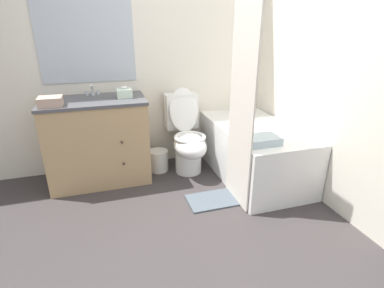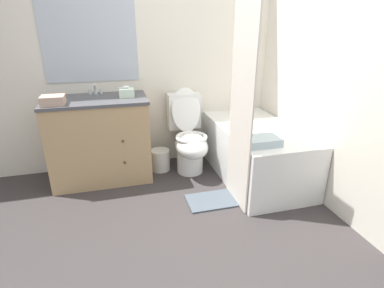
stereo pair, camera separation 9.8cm
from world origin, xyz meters
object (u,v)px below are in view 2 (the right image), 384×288
wastebasket (160,160)px  tissue_box (126,92)px  hand_towel_folded (53,100)px  vanity_cabinet (100,139)px  bath_towel_folded (262,141)px  bath_mat (216,200)px  toilet (189,138)px  sink_faucet (96,91)px  bathtub (255,152)px

wastebasket → tissue_box: (-0.32, -0.03, 0.80)m
tissue_box → hand_towel_folded: bearing=-166.9°
vanity_cabinet → hand_towel_folded: (-0.36, -0.17, 0.47)m
wastebasket → tissue_box: 0.86m
bath_towel_folded → bath_mat: bearing=167.2°
toilet → sink_faucet: bearing=165.0°
toilet → bathtub: bearing=-27.7°
vanity_cabinet → sink_faucet: (-0.00, 0.19, 0.46)m
sink_faucet → hand_towel_folded: bearing=-135.3°
toilet → bath_mat: bearing=-83.6°
wastebasket → bath_towel_folded: 1.27m
vanity_cabinet → bath_towel_folded: size_ratio=3.30×
bathtub → hand_towel_folded: hand_towel_folded is taller
tissue_box → bath_towel_folded: (1.10, -0.85, -0.32)m
sink_faucet → bathtub: sink_faucet is taller
toilet → bath_mat: toilet is taller
tissue_box → hand_towel_folded: size_ratio=0.72×
hand_towel_folded → vanity_cabinet: bearing=24.8°
tissue_box → bath_towel_folded: size_ratio=0.49×
sink_faucet → toilet: bearing=-15.0°
sink_faucet → tissue_box: (0.31, -0.20, 0.01)m
vanity_cabinet → bath_mat: (1.02, -0.77, -0.44)m
hand_towel_folded → bath_towel_folded: bearing=-21.4°
bathtub → bath_mat: (-0.57, -0.37, -0.28)m
vanity_cabinet → wastebasket: 0.71m
bath_towel_folded → wastebasket: bearing=131.6°
hand_towel_folded → bath_mat: size_ratio=0.38×
wastebasket → bath_mat: (0.40, -0.79, -0.11)m
vanity_cabinet → hand_towel_folded: size_ratio=4.92×
toilet → bathtub: (0.65, -0.34, -0.10)m
sink_faucet → toilet: 1.10m
vanity_cabinet → wastebasket: bearing=1.7°
tissue_box → sink_faucet: bearing=146.6°
wastebasket → toilet: bearing=-14.3°
wastebasket → hand_towel_folded: (-0.98, -0.19, 0.80)m
bathtub → toilet: bearing=152.3°
vanity_cabinet → toilet: (0.94, -0.06, -0.06)m
bath_towel_folded → bathtub: bearing=67.4°
vanity_cabinet → hand_towel_folded: bearing=-155.2°
sink_faucet → bath_towel_folded: bearing=-36.8°
toilet → bath_towel_folded: 0.94m
sink_faucet → toilet: (0.94, -0.25, -0.52)m
bath_towel_folded → bath_mat: 0.71m
bathtub → wastebasket: 1.07m
bathtub → sink_faucet: bearing=159.5°
vanity_cabinet → wastebasket: vanity_cabinet is taller
sink_faucet → wastebasket: sink_faucet is taller
hand_towel_folded → bath_towel_folded: hand_towel_folded is taller
hand_towel_folded → bath_mat: 1.76m
vanity_cabinet → bath_towel_folded: 1.65m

